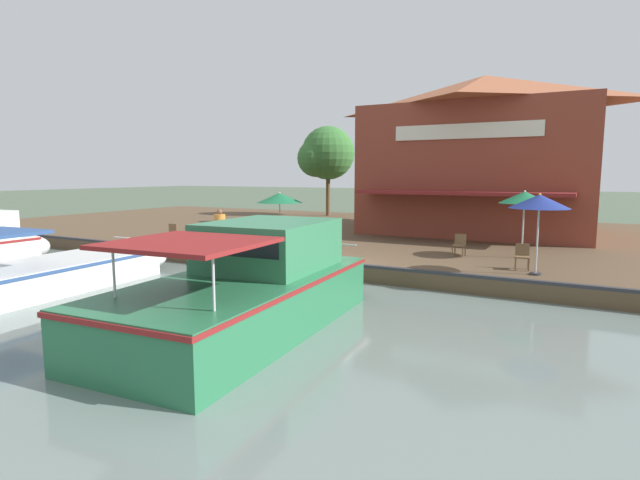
# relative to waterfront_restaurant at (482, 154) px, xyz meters

# --- Properties ---
(ground_plane) EXTENTS (220.00, 220.00, 0.00)m
(ground_plane) POSITION_rel_waterfront_restaurant_xyz_m (13.07, -2.70, -4.86)
(ground_plane) COLOR #4C5B47
(quay_deck) EXTENTS (22.00, 56.00, 0.60)m
(quay_deck) POSITION_rel_waterfront_restaurant_xyz_m (2.07, -2.70, -4.56)
(quay_deck) COLOR brown
(quay_deck) RESTS_ON ground
(quay_edge_fender) EXTENTS (0.20, 50.40, 0.10)m
(quay_edge_fender) POSITION_rel_waterfront_restaurant_xyz_m (12.97, -2.70, -4.21)
(quay_edge_fender) COLOR #2D2D33
(quay_edge_fender) RESTS_ON quay_deck
(waterfront_restaurant) EXTENTS (10.57, 11.90, 8.40)m
(waterfront_restaurant) POSITION_rel_waterfront_restaurant_xyz_m (0.00, 0.00, 0.00)
(waterfront_restaurant) COLOR brown
(waterfront_restaurant) RESTS_ON quay_deck
(patio_umbrella_mid_patio_left) EXTENTS (2.21, 2.21, 2.31)m
(patio_umbrella_mid_patio_left) POSITION_rel_waterfront_restaurant_xyz_m (8.15, -7.86, -2.24)
(patio_umbrella_mid_patio_left) COLOR #B7B7B7
(patio_umbrella_mid_patio_left) RESTS_ON quay_deck
(patio_umbrella_by_entrance) EXTENTS (1.83, 1.83, 2.58)m
(patio_umbrella_by_entrance) POSITION_rel_waterfront_restaurant_xyz_m (11.57, 3.92, -1.95)
(patio_umbrella_by_entrance) COLOR #B7B7B7
(patio_umbrella_by_entrance) RESTS_ON quay_deck
(patio_umbrella_far_corner) EXTENTS (1.88, 1.88, 2.56)m
(patio_umbrella_far_corner) POSITION_rel_waterfront_restaurant_xyz_m (8.33, 3.15, -1.98)
(patio_umbrella_far_corner) COLOR #B7B7B7
(patio_umbrella_far_corner) RESTS_ON quay_deck
(cafe_chair_mid_patio) EXTENTS (0.58, 0.58, 0.85)m
(cafe_chair_mid_patio) POSITION_rel_waterfront_restaurant_xyz_m (8.49, -8.61, -3.79)
(cafe_chair_mid_patio) COLOR brown
(cafe_chair_mid_patio) RESTS_ON quay_deck
(cafe_chair_under_first_umbrella) EXTENTS (0.45, 0.45, 0.85)m
(cafe_chair_under_first_umbrella) POSITION_rel_waterfront_restaurant_xyz_m (9.00, 0.96, -3.79)
(cafe_chair_under_first_umbrella) COLOR brown
(cafe_chair_under_first_umbrella) RESTS_ON quay_deck
(cafe_chair_back_row_seat) EXTENTS (0.50, 0.50, 0.85)m
(cafe_chair_back_row_seat) POSITION_rel_waterfront_restaurant_xyz_m (10.81, 3.43, -3.79)
(cafe_chair_back_row_seat) COLOR brown
(cafe_chair_back_row_seat) RESTS_ON quay_deck
(cafe_chair_facing_river) EXTENTS (0.49, 0.49, 0.85)m
(cafe_chair_facing_river) POSITION_rel_waterfront_restaurant_xyz_m (10.89, -10.81, -3.79)
(cafe_chair_facing_river) COLOR brown
(cafe_chair_facing_river) RESTS_ON quay_deck
(cafe_chair_beside_entrance) EXTENTS (0.50, 0.50, 0.85)m
(cafe_chair_beside_entrance) POSITION_rel_waterfront_restaurant_xyz_m (11.34, -11.83, -3.79)
(cafe_chair_beside_entrance) COLOR brown
(cafe_chair_beside_entrance) RESTS_ON quay_deck
(person_at_quay_edge) EXTENTS (0.48, 0.48, 1.68)m
(person_at_quay_edge) POSITION_rel_waterfront_restaurant_xyz_m (11.78, -8.56, -3.21)
(person_at_quay_edge) COLOR #4C4C56
(person_at_quay_edge) RESTS_ON quay_deck
(motorboat_second_along) EXTENTS (9.29, 3.92, 2.48)m
(motorboat_second_along) POSITION_rel_waterfront_restaurant_xyz_m (18.30, -1.86, -3.87)
(motorboat_second_along) COLOR #287047
(motorboat_second_along) RESTS_ON river_water
(motorboat_fourth_along) EXTENTS (8.57, 3.30, 2.05)m
(motorboat_fourth_along) POSITION_rel_waterfront_restaurant_xyz_m (18.07, -9.85, -4.26)
(motorboat_fourth_along) COLOR silver
(motorboat_fourth_along) RESTS_ON river_water
(mooring_post) EXTENTS (0.22, 0.22, 0.74)m
(mooring_post) POSITION_rel_waterfront_restaurant_xyz_m (12.72, -7.69, -3.88)
(mooring_post) COLOR #473323
(mooring_post) RESTS_ON quay_deck
(tree_downstream_bank) EXTENTS (4.23, 4.03, 6.77)m
(tree_downstream_bank) POSITION_rel_waterfront_restaurant_xyz_m (-5.41, -12.49, 0.38)
(tree_downstream_bank) COLOR brown
(tree_downstream_bank) RESTS_ON quay_deck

